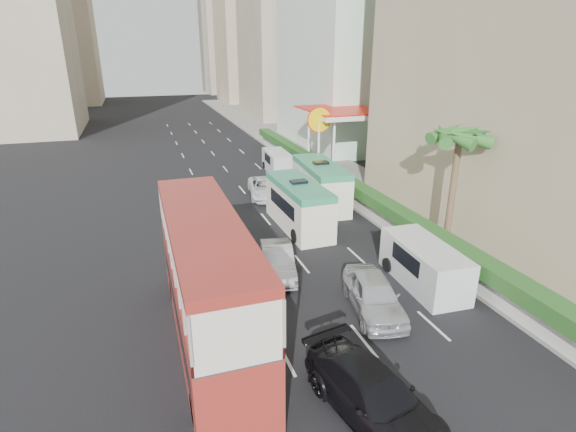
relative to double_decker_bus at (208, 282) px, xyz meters
name	(u,v)px	position (x,y,z in m)	size (l,w,h in m)	color
ground_plane	(350,312)	(6.00, 0.00, -2.53)	(200.00, 200.00, 0.00)	black
double_decker_bus	(208,282)	(0.00, 0.00, 0.00)	(2.50, 11.00, 5.06)	maroon
car_silver_lane_a	(278,274)	(4.06, 4.34, -2.53)	(1.53, 4.39, 1.45)	silver
car_silver_lane_b	(372,311)	(6.97, -0.20, -2.53)	(1.90, 4.73, 1.61)	silver
car_black	(371,416)	(4.06, -5.50, -2.53)	(2.20, 5.41, 1.57)	black
van_asset	(265,196)	(6.89, 16.74, -2.53)	(2.30, 5.00, 1.39)	silver
minibus_near	(299,205)	(7.19, 9.96, -1.06)	(2.21, 6.62, 2.93)	silver
minibus_far	(320,185)	(10.15, 13.60, -1.01)	(2.29, 6.88, 3.05)	silver
panel_van_near	(424,265)	(10.40, 1.18, -1.50)	(2.05, 5.13, 2.05)	silver
panel_van_far	(277,162)	(9.98, 23.49, -1.60)	(1.85, 4.63, 1.85)	silver
sidewalk	(321,163)	(15.00, 25.00, -2.44)	(6.00, 120.00, 0.18)	#99968C
kerb_wall	(343,192)	(12.20, 14.00, -1.85)	(0.30, 44.00, 1.00)	silver
hedge	(344,181)	(12.20, 14.00, -1.00)	(1.10, 44.00, 0.70)	#2D6626
palm_tree	(452,194)	(13.80, 4.00, 0.85)	(0.36, 0.36, 6.40)	brown
shell_station	(340,139)	(16.00, 23.00, 0.22)	(6.50, 8.00, 5.50)	silver
tower_far_b	(230,8)	(23.00, 104.00, 17.47)	(14.00, 14.00, 40.00)	#B2A48C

